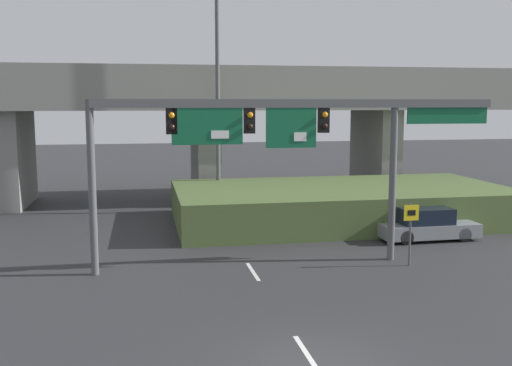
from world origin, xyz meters
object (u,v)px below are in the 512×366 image
at_px(highway_light_pole_near, 217,61).
at_px(speed_limit_sign, 411,225).
at_px(parked_sedan_near_right, 426,225).
at_px(signal_gantry, 280,131).

bearing_deg(highway_light_pole_near, speed_limit_sign, -65.36).
xyz_separation_m(speed_limit_sign, highway_light_pole_near, (-5.82, 12.69, 6.98)).
bearing_deg(parked_sedan_near_right, speed_limit_sign, -124.28).
height_order(highway_light_pole_near, parked_sedan_near_right, highway_light_pole_near).
xyz_separation_m(highway_light_pole_near, parked_sedan_near_right, (8.52, -8.60, -7.88)).
bearing_deg(highway_light_pole_near, parked_sedan_near_right, -45.28).
relative_size(highway_light_pole_near, parked_sedan_near_right, 3.57).
distance_m(signal_gantry, speed_limit_sign, 6.17).
bearing_deg(parked_sedan_near_right, highway_light_pole_near, 133.84).
relative_size(speed_limit_sign, parked_sedan_near_right, 0.53).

